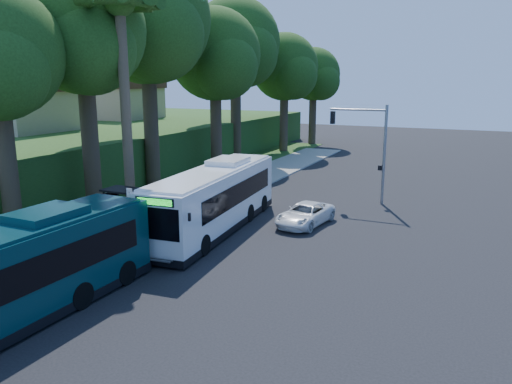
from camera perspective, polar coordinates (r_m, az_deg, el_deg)
The scene contains 18 objects.
ground at distance 28.82m, azimuth 0.84°, elevation -4.79°, with size 140.00×140.00×0.00m, color black.
sidewalk at distance 32.34m, azimuth -11.07°, elevation -2.96°, with size 4.50×70.00×0.12m, color gray.
red_curb at distance 27.95m, azimuth -12.02°, elevation -5.50°, with size 0.25×30.00×0.13m, color maroon.
grass_verge at distance 39.56m, azimuth -13.57°, elevation -0.24°, with size 8.00×70.00×0.06m, color #234719.
bus_shelter at distance 29.69m, azimuth -14.36°, elevation -1.05°, with size 3.20×1.51×2.55m.
stop_sign_pole at distance 26.87m, azimuth -14.17°, elevation -1.87°, with size 0.35×0.06×3.17m.
traffic_signal_pole at distance 36.14m, azimuth 12.94°, elevation 5.66°, with size 4.10×0.30×7.00m.
palm_tree at distance 30.75m, azimuth -15.27°, elevation 19.22°, with size 4.20×4.20×14.40m.
hillside_backdrop at distance 55.30m, azimuth -18.12°, elevation 5.65°, with size 24.00×60.00×8.80m.
tree_0 at distance 34.51m, azimuth -19.10°, elevation 16.27°, with size 8.40×8.00×15.70m.
tree_1 at distance 41.39m, azimuth -12.28°, elevation 18.09°, with size 10.50×10.00×18.26m.
tree_2 at distance 47.15m, azimuth -4.62°, elevation 14.90°, with size 8.82×8.40×15.12m.
tree_3 at distance 55.21m, azimuth -2.29°, elevation 16.18°, with size 10.08×9.60×17.28m.
tree_4 at distance 61.40m, azimuth 3.36°, elevation 13.72°, with size 8.40×8.00×14.14m.
tree_5 at distance 68.58m, azimuth 6.65°, elevation 12.92°, with size 7.35×7.00×12.86m.
white_bus at distance 29.28m, azimuth -4.69°, elevation -0.65°, with size 4.00×13.40×3.93m.
teal_bus at distance 19.90m, azimuth -26.73°, elevation -8.67°, with size 3.02×13.01×3.86m.
pickup at distance 30.53m, azimuth 5.63°, elevation -2.55°, with size 2.20×4.77×1.32m, color white.
Camera 1 is at (11.14, -25.12, 8.70)m, focal length 35.00 mm.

